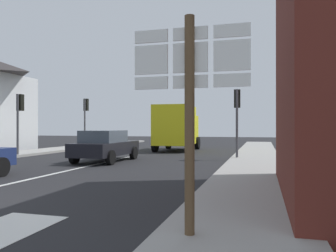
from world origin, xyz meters
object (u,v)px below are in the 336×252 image
traffic_light_far_left (86,112)px  route_sign_post (190,101)px  traffic_light_near_right (237,108)px  sedan_far (105,145)px  delivery_truck (177,127)px  traffic_light_near_left (20,110)px

traffic_light_far_left → route_sign_post: bearing=-57.2°
route_sign_post → traffic_light_near_right: bearing=91.0°
sedan_far → traffic_light_far_left: (-5.64, 8.29, 2.02)m
delivery_truck → traffic_light_far_left: (-7.13, 0.32, 1.13)m
sedan_far → traffic_light_near_right: bearing=22.4°
route_sign_post → traffic_light_near_left: bearing=136.8°
sedan_far → route_sign_post: bearing=-58.4°
traffic_light_far_left → traffic_light_near_left: bearing=-90.0°
sedan_far → delivery_truck: bearing=79.4°
sedan_far → traffic_light_near_right: (5.95, 2.45, 1.82)m
traffic_light_far_left → traffic_light_near_left: (0.00, -7.24, -0.24)m
delivery_truck → route_sign_post: bearing=-75.4°
sedan_far → traffic_light_near_right: 6.69m
sedan_far → traffic_light_near_right: size_ratio=1.21×
sedan_far → delivery_truck: size_ratio=0.84×
route_sign_post → traffic_light_far_left: 21.83m
delivery_truck → traffic_light_far_left: size_ratio=1.34×
route_sign_post → delivery_truck: bearing=104.6°
sedan_far → traffic_light_far_left: 10.23m
traffic_light_near_right → traffic_light_near_left: size_ratio=1.02×
traffic_light_near_right → sedan_far: bearing=-157.6°
traffic_light_near_right → route_sign_post: bearing=-89.0°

